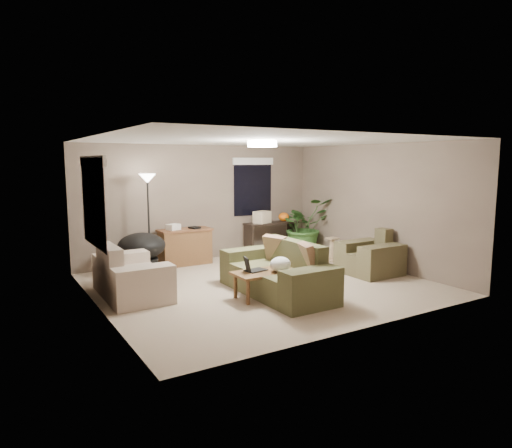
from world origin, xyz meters
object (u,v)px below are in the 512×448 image
loveseat (130,278)px  papasan_chair (142,250)px  coffee_table (265,275)px  floor_lamp (148,190)px  desk (185,247)px  console_table (271,236)px  armchair (370,258)px  houseplant (304,232)px  cat_scratching_post (332,251)px  main_sofa (278,276)px

loveseat → papasan_chair: loveseat is taller
coffee_table → floor_lamp: size_ratio=0.52×
loveseat → desk: size_ratio=1.45×
coffee_table → papasan_chair: (-1.20, 2.50, 0.11)m
console_table → armchair: bearing=-76.5°
loveseat → desk: (1.64, 1.68, 0.08)m
desk → houseplant: bearing=-7.5°
armchair → floor_lamp: floor_lamp is taller
houseplant → cat_scratching_post: houseplant is taller
desk → loveseat: bearing=-134.4°
desk → armchair: bearing=-43.4°
main_sofa → loveseat: bearing=152.5°
desk → papasan_chair: bearing=-161.4°
main_sofa → armchair: (2.26, 0.19, 0.00)m
armchair → floor_lamp: bearing=146.0°
desk → floor_lamp: (-0.82, -0.19, 1.22)m
coffee_table → cat_scratching_post: bearing=29.4°
loveseat → coffee_table: 2.16m
coffee_table → papasan_chair: bearing=115.7°
console_table → floor_lamp: floor_lamp is taller
armchair → coffee_table: armchair is taller
coffee_table → desk: size_ratio=0.91×
armchair → main_sofa: bearing=-175.1°
coffee_table → floor_lamp: bearing=110.5°
console_table → cat_scratching_post: size_ratio=2.60×
main_sofa → console_table: 3.20m
armchair → console_table: bearing=103.5°
loveseat → coffee_table: (1.82, -1.16, 0.06)m
loveseat → armchair: (4.38, -0.91, 0.00)m
coffee_table → houseplant: bearing=42.9°
houseplant → cat_scratching_post: (0.07, -0.94, -0.29)m
main_sofa → floor_lamp: floor_lamp is taller
main_sofa → houseplant: bearing=45.7°
papasan_chair → armchair: bearing=-30.8°
desk → cat_scratching_post: 3.18m
console_table → cat_scratching_post: 1.50m
floor_lamp → houseplant: floor_lamp is taller
console_table → cat_scratching_post: console_table is taller
papasan_chair → console_table: bearing=5.5°
desk → papasan_chair: size_ratio=1.14×
console_table → cat_scratching_post: (0.77, -1.27, -0.22)m
coffee_table → desk: (-0.17, 2.84, 0.02)m
loveseat → console_table: (3.77, 1.64, 0.14)m
main_sofa → floor_lamp: bearing=116.6°
coffee_table → console_table: size_ratio=0.77×
armchair → floor_lamp: 4.49m
cat_scratching_post → papasan_chair: bearing=166.2°
loveseat → console_table: bearing=23.5°
loveseat → main_sofa: bearing=-27.5°
papasan_chair → cat_scratching_post: size_ratio=1.93×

